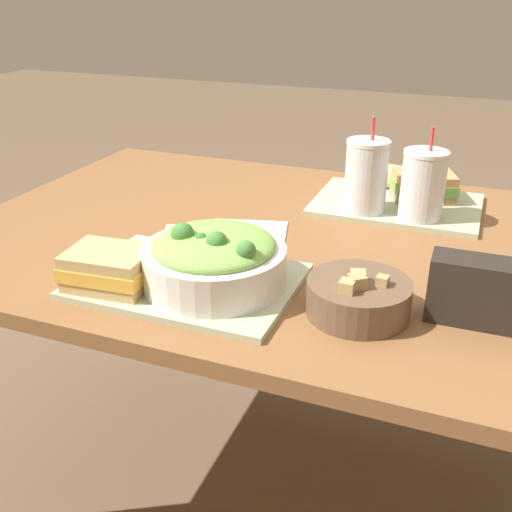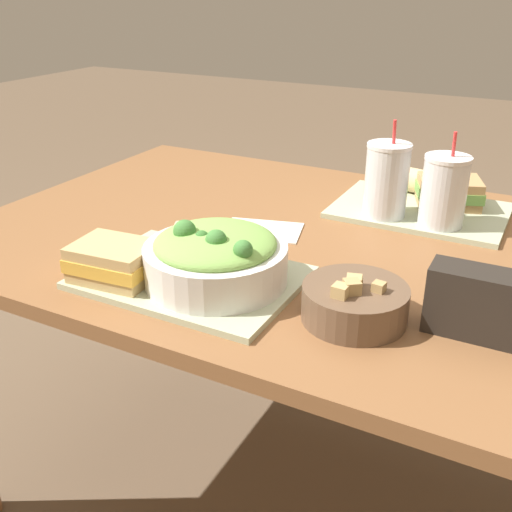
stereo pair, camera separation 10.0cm
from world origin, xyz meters
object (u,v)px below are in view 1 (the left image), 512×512
sandwich_near (110,268)px  salad_bowl (214,258)px  drink_cup_red (423,187)px  baguette_far (393,177)px  napkin_folded (248,230)px  drink_cup_dark (366,178)px  baguette_near (208,240)px  chip_bag (482,292)px  sandwich_far (423,186)px  soup_bowl (358,296)px

sandwich_near → salad_bowl: bearing=18.7°
drink_cup_red → baguette_far: bearing=116.2°
salad_bowl → napkin_folded: salad_bowl is taller
baguette_far → drink_cup_dark: bearing=-178.0°
salad_bowl → drink_cup_dark: 0.48m
baguette_near → napkin_folded: baguette_near is taller
drink_cup_dark → chip_bag: bearing=-56.1°
sandwich_far → baguette_near: bearing=-145.7°
baguette_far → drink_cup_dark: size_ratio=0.58×
drink_cup_red → chip_bag: size_ratio=1.26×
salad_bowl → chip_bag: salad_bowl is taller
drink_cup_dark → chip_bag: size_ratio=1.33×
baguette_near → soup_bowl: bearing=-126.4°
chip_bag → napkin_folded: 0.52m
chip_bag → salad_bowl: bearing=-173.8°
baguette_far → napkin_folded: size_ratio=0.66×
soup_bowl → napkin_folded: (-0.29, 0.26, -0.03)m
baguette_far → napkin_folded: baguette_far is taller
sandwich_far → baguette_far: (-0.08, 0.05, -0.00)m
drink_cup_dark → baguette_near: bearing=-123.1°
baguette_near → sandwich_near: bearing=129.8°
sandwich_near → chip_bag: 0.61m
baguette_near → sandwich_far: 0.58m
napkin_folded → salad_bowl: bearing=-80.4°
salad_bowl → baguette_near: salad_bowl is taller
baguette_near → napkin_folded: size_ratio=0.87×
soup_bowl → sandwich_near: soup_bowl is taller
baguette_near → chip_bag: (0.49, -0.05, 0.01)m
sandwich_near → napkin_folded: 0.36m
sandwich_near → baguette_far: size_ratio=1.24×
salad_bowl → baguette_far: salad_bowl is taller
baguette_near → drink_cup_dark: size_ratio=0.76×
salad_bowl → sandwich_far: bearing=64.4°
soup_bowl → chip_bag: size_ratio=1.04×
soup_bowl → drink_cup_dark: (-0.09, 0.44, 0.06)m
sandwich_near → napkin_folded: sandwich_near is taller
soup_bowl → napkin_folded: soup_bowl is taller
baguette_near → chip_bag: size_ratio=1.02×
salad_bowl → sandwich_far: 0.64m
chip_bag → napkin_folded: size_ratio=0.86×
napkin_folded → chip_bag: bearing=-24.1°
sandwich_near → napkin_folded: (0.12, 0.34, -0.04)m
sandwich_near → chip_bag: chip_bag is taller
baguette_near → baguette_far: bearing=-45.7°
sandwich_far → salad_bowl: bearing=-136.0°
sandwich_far → drink_cup_red: drink_cup_red is taller
soup_bowl → sandwich_far: bearing=87.2°
salad_bowl → drink_cup_red: drink_cup_red is taller
baguette_near → napkin_folded: 0.17m
baguette_near → drink_cup_red: drink_cup_red is taller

